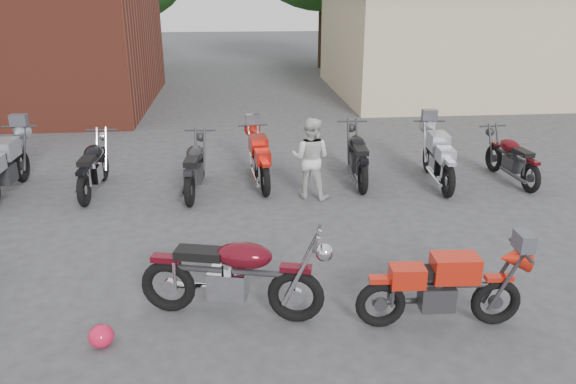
{
  "coord_description": "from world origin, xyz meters",
  "views": [
    {
      "loc": [
        -0.27,
        -5.19,
        3.72
      ],
      "look_at": [
        0.47,
        2.41,
        0.9
      ],
      "focal_mm": 35.0,
      "sensor_mm": 36.0,
      "label": 1
    }
  ],
  "objects_px": {
    "row_bike_2": "(93,164)",
    "row_bike_3": "(195,164)",
    "person_light": "(311,158)",
    "row_bike_1": "(5,163)",
    "row_bike_4": "(259,157)",
    "row_bike_5": "(358,153)",
    "row_bike_7": "(512,156)",
    "helmet": "(101,336)",
    "row_bike_6": "(438,155)",
    "vintage_motorcycle": "(234,270)",
    "sportbike": "(444,284)"
  },
  "relations": [
    {
      "from": "row_bike_2",
      "to": "row_bike_3",
      "type": "xyz_separation_m",
      "value": [
        1.92,
        -0.21,
        -0.0
      ]
    },
    {
      "from": "person_light",
      "to": "row_bike_1",
      "type": "distance_m",
      "value": 5.68
    },
    {
      "from": "row_bike_1",
      "to": "row_bike_4",
      "type": "xyz_separation_m",
      "value": [
        4.74,
        0.14,
        -0.05
      ]
    },
    {
      "from": "row_bike_3",
      "to": "row_bike_4",
      "type": "height_order",
      "value": "row_bike_3"
    },
    {
      "from": "row_bike_1",
      "to": "row_bike_3",
      "type": "height_order",
      "value": "row_bike_1"
    },
    {
      "from": "row_bike_5",
      "to": "row_bike_7",
      "type": "height_order",
      "value": "row_bike_5"
    },
    {
      "from": "row_bike_2",
      "to": "row_bike_7",
      "type": "relative_size",
      "value": 1.06
    },
    {
      "from": "helmet",
      "to": "row_bike_3",
      "type": "relative_size",
      "value": 0.14
    },
    {
      "from": "row_bike_6",
      "to": "vintage_motorcycle",
      "type": "bearing_deg",
      "value": 143.04
    },
    {
      "from": "vintage_motorcycle",
      "to": "sportbike",
      "type": "xyz_separation_m",
      "value": [
        2.36,
        -0.42,
        -0.08
      ]
    },
    {
      "from": "helmet",
      "to": "row_bike_1",
      "type": "relative_size",
      "value": 0.13
    },
    {
      "from": "row_bike_1",
      "to": "row_bike_5",
      "type": "height_order",
      "value": "row_bike_1"
    },
    {
      "from": "row_bike_4",
      "to": "row_bike_7",
      "type": "xyz_separation_m",
      "value": [
        5.02,
        -0.32,
        -0.03
      ]
    },
    {
      "from": "helmet",
      "to": "row_bike_4",
      "type": "bearing_deg",
      "value": 69.12
    },
    {
      "from": "row_bike_6",
      "to": "row_bike_5",
      "type": "bearing_deg",
      "value": 84.44
    },
    {
      "from": "person_light",
      "to": "row_bike_5",
      "type": "height_order",
      "value": "person_light"
    },
    {
      "from": "row_bike_1",
      "to": "row_bike_6",
      "type": "relative_size",
      "value": 1.02
    },
    {
      "from": "sportbike",
      "to": "row_bike_5",
      "type": "relative_size",
      "value": 0.93
    },
    {
      "from": "row_bike_3",
      "to": "row_bike_6",
      "type": "bearing_deg",
      "value": -84.59
    },
    {
      "from": "helmet",
      "to": "row_bike_7",
      "type": "bearing_deg",
      "value": 34.91
    },
    {
      "from": "person_light",
      "to": "row_bike_2",
      "type": "height_order",
      "value": "person_light"
    },
    {
      "from": "vintage_motorcycle",
      "to": "row_bike_3",
      "type": "relative_size",
      "value": 1.1
    },
    {
      "from": "helmet",
      "to": "sportbike",
      "type": "bearing_deg",
      "value": 0.61
    },
    {
      "from": "row_bike_3",
      "to": "row_bike_1",
      "type": "bearing_deg",
      "value": 90.99
    },
    {
      "from": "helmet",
      "to": "row_bike_7",
      "type": "height_order",
      "value": "row_bike_7"
    },
    {
      "from": "sportbike",
      "to": "row_bike_4",
      "type": "relative_size",
      "value": 0.96
    },
    {
      "from": "person_light",
      "to": "row_bike_6",
      "type": "xyz_separation_m",
      "value": [
        2.61,
        0.51,
        -0.16
      ]
    },
    {
      "from": "vintage_motorcycle",
      "to": "row_bike_6",
      "type": "relative_size",
      "value": 1.03
    },
    {
      "from": "row_bike_1",
      "to": "row_bike_2",
      "type": "relative_size",
      "value": 1.08
    },
    {
      "from": "row_bike_1",
      "to": "row_bike_6",
      "type": "distance_m",
      "value": 8.25
    },
    {
      "from": "row_bike_5",
      "to": "person_light",
      "type": "bearing_deg",
      "value": 131.4
    },
    {
      "from": "row_bike_1",
      "to": "row_bike_2",
      "type": "height_order",
      "value": "row_bike_1"
    },
    {
      "from": "vintage_motorcycle",
      "to": "person_light",
      "type": "bearing_deg",
      "value": 83.98
    },
    {
      "from": "vintage_motorcycle",
      "to": "row_bike_7",
      "type": "relative_size",
      "value": 1.16
    },
    {
      "from": "vintage_motorcycle",
      "to": "row_bike_1",
      "type": "bearing_deg",
      "value": 146.42
    },
    {
      "from": "row_bike_5",
      "to": "row_bike_7",
      "type": "bearing_deg",
      "value": -91.61
    },
    {
      "from": "row_bike_1",
      "to": "row_bike_4",
      "type": "height_order",
      "value": "row_bike_1"
    },
    {
      "from": "vintage_motorcycle",
      "to": "row_bike_2",
      "type": "distance_m",
      "value": 5.28
    },
    {
      "from": "sportbike",
      "to": "helmet",
      "type": "xyz_separation_m",
      "value": [
        -3.83,
        -0.04,
        -0.41
      ]
    },
    {
      "from": "row_bike_5",
      "to": "row_bike_6",
      "type": "height_order",
      "value": "row_bike_6"
    },
    {
      "from": "sportbike",
      "to": "row_bike_3",
      "type": "bearing_deg",
      "value": 125.9
    },
    {
      "from": "helmet",
      "to": "row_bike_6",
      "type": "relative_size",
      "value": 0.13
    },
    {
      "from": "row_bike_7",
      "to": "row_bike_5",
      "type": "bearing_deg",
      "value": 79.4
    },
    {
      "from": "sportbike",
      "to": "row_bike_3",
      "type": "distance_m",
      "value": 5.69
    },
    {
      "from": "helmet",
      "to": "row_bike_6",
      "type": "height_order",
      "value": "row_bike_6"
    },
    {
      "from": "sportbike",
      "to": "row_bike_5",
      "type": "distance_m",
      "value": 5.14
    },
    {
      "from": "row_bike_1",
      "to": "row_bike_7",
      "type": "relative_size",
      "value": 1.15
    },
    {
      "from": "row_bike_2",
      "to": "row_bike_7",
      "type": "bearing_deg",
      "value": -89.73
    },
    {
      "from": "row_bike_3",
      "to": "row_bike_5",
      "type": "xyz_separation_m",
      "value": [
        3.19,
        0.35,
        0.02
      ]
    },
    {
      "from": "row_bike_1",
      "to": "row_bike_3",
      "type": "relative_size",
      "value": 1.09
    }
  ]
}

